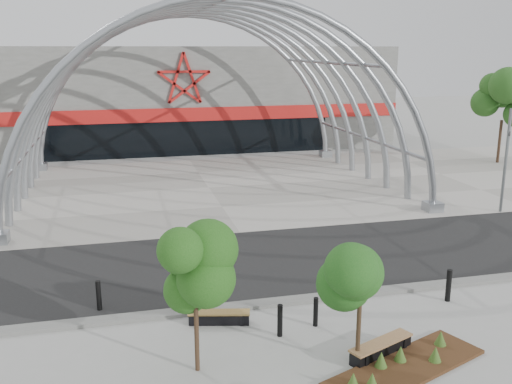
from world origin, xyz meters
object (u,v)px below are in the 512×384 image
(street_tree_1, at_px, (361,275))
(bench_1, at_px, (381,349))
(street_tree_0, at_px, (195,272))
(bollard_2, at_px, (280,320))
(bench_0, at_px, (219,318))
(signal_pole, at_px, (506,159))

(street_tree_1, relative_size, bench_1, 1.69)
(street_tree_0, height_order, bollard_2, street_tree_0)
(street_tree_0, relative_size, bench_0, 1.98)
(street_tree_1, distance_m, bench_1, 2.42)
(signal_pole, distance_m, street_tree_0, 19.63)
(bollard_2, bearing_deg, street_tree_0, -154.57)
(street_tree_1, height_order, bollard_2, street_tree_1)
(street_tree_0, xyz_separation_m, bollard_2, (2.50, 1.19, -2.16))
(signal_pole, relative_size, bench_0, 2.76)
(bench_1, bearing_deg, signal_pole, 43.20)
(street_tree_0, bearing_deg, bench_0, 67.34)
(street_tree_1, bearing_deg, bench_1, 17.75)
(signal_pole, xyz_separation_m, street_tree_1, (-12.55, -11.30, -0.19))
(bollard_2, bearing_deg, signal_pole, 33.69)
(bench_0, bearing_deg, bench_1, -36.67)
(signal_pole, relative_size, bench_1, 2.51)
(bench_0, xyz_separation_m, bollard_2, (1.53, -1.15, 0.29))
(street_tree_1, bearing_deg, bench_0, 134.42)
(bollard_2, bearing_deg, bench_1, -36.50)
(signal_pole, bearing_deg, bollard_2, -146.31)
(bench_1, relative_size, bollard_2, 2.15)
(signal_pole, relative_size, street_tree_1, 1.48)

